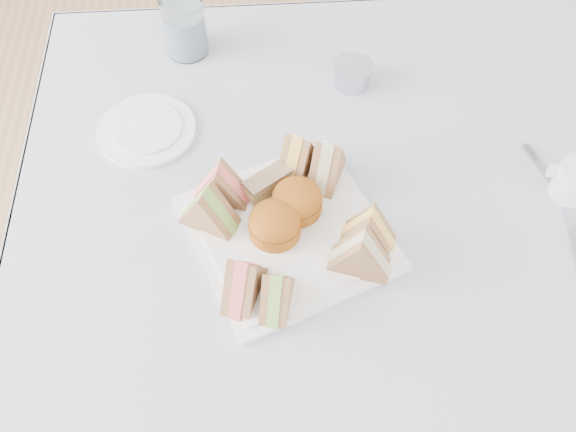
{
  "coord_description": "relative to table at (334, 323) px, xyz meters",
  "views": [
    {
      "loc": [
        -0.13,
        -0.54,
        1.54
      ],
      "look_at": [
        -0.09,
        -0.03,
        0.8
      ],
      "focal_mm": 40.0,
      "sensor_mm": 36.0,
      "label": 1
    }
  ],
  "objects": [
    {
      "name": "side_plate",
      "position": [
        -0.31,
        0.19,
        0.38
      ],
      "size": [
        0.2,
        0.2,
        0.01
      ],
      "primitive_type": "cylinder",
      "rotation": [
        0.0,
        0.0,
        -0.28
      ],
      "color": "white",
      "rests_on": "tablecloth"
    },
    {
      "name": "pastry_slice",
      "position": [
        -0.12,
        0.05,
        0.41
      ],
      "size": [
        0.08,
        0.07,
        0.03
      ],
      "primitive_type": "cube",
      "rotation": [
        0.0,
        0.0,
        0.6
      ],
      "color": "tan",
      "rests_on": "serving_plate"
    },
    {
      "name": "creamer_jug",
      "position": [
        0.34,
        0.02,
        0.4
      ],
      "size": [
        0.08,
        0.08,
        0.06
      ],
      "primitive_type": "cylinder",
      "rotation": [
        0.0,
        0.0,
        -0.35
      ],
      "color": "white",
      "rests_on": "tablecloth"
    },
    {
      "name": "floor",
      "position": [
        0.0,
        0.0,
        -0.37
      ],
      "size": [
        4.0,
        4.0,
        0.0
      ],
      "primitive_type": "plane",
      "color": "#9E7751",
      "rests_on": "ground"
    },
    {
      "name": "sandwich_fr_a",
      "position": [
        0.02,
        -0.05,
        0.42
      ],
      "size": [
        0.09,
        0.06,
        0.07
      ],
      "primitive_type": null,
      "rotation": [
        0.0,
        0.0,
        -0.39
      ],
      "color": "#946943",
      "rests_on": "serving_plate"
    },
    {
      "name": "sandwich_fl_b",
      "position": [
        -0.12,
        -0.14,
        0.42
      ],
      "size": [
        0.05,
        0.09,
        0.07
      ],
      "primitive_type": null,
      "rotation": [
        0.0,
        0.0,
        1.33
      ],
      "color": "#946943",
      "rests_on": "serving_plate"
    },
    {
      "name": "table",
      "position": [
        0.0,
        0.0,
        0.0
      ],
      "size": [
        0.9,
        0.9,
        0.74
      ],
      "primitive_type": "cube",
      "color": "brown",
      "rests_on": "floor"
    },
    {
      "name": "scone_right",
      "position": [
        -0.08,
        0.01,
        0.41
      ],
      "size": [
        0.11,
        0.11,
        0.05
      ],
      "primitive_type": "cylinder",
      "rotation": [
        0.0,
        0.0,
        0.84
      ],
      "color": "#9F4E15",
      "rests_on": "serving_plate"
    },
    {
      "name": "sandwich_fr_b",
      "position": [
        0.0,
        -0.09,
        0.43
      ],
      "size": [
        0.1,
        0.07,
        0.08
      ],
      "primitive_type": null,
      "rotation": [
        0.0,
        0.0,
        -0.33
      ],
      "color": "#946943",
      "rests_on": "serving_plate"
    },
    {
      "name": "sandwich_bl_b",
      "position": [
        -0.19,
        0.04,
        0.43
      ],
      "size": [
        0.09,
        0.06,
        0.08
      ],
      "primitive_type": null,
      "rotation": [
        0.0,
        0.0,
        2.9
      ],
      "color": "#946943",
      "rests_on": "serving_plate"
    },
    {
      "name": "tea_strainer",
      "position": [
        0.04,
        0.28,
        0.4
      ],
      "size": [
        0.08,
        0.08,
        0.04
      ],
      "primitive_type": "cylinder",
      "rotation": [
        0.0,
        0.0,
        0.09
      ],
      "color": "#B2B3CF",
      "rests_on": "tablecloth"
    },
    {
      "name": "sandwich_br_a",
      "position": [
        -0.03,
        0.07,
        0.43
      ],
      "size": [
        0.07,
        0.1,
        0.08
      ],
      "primitive_type": null,
      "rotation": [
        0.0,
        0.0,
        -1.97
      ],
      "color": "#946943",
      "rests_on": "serving_plate"
    },
    {
      "name": "water_glass",
      "position": [
        -0.25,
        0.39,
        0.43
      ],
      "size": [
        0.1,
        0.1,
        0.11
      ],
      "primitive_type": "cylinder",
      "rotation": [
        0.0,
        0.0,
        0.43
      ],
      "color": "white",
      "rests_on": "tablecloth"
    },
    {
      "name": "sandwich_br_b",
      "position": [
        -0.07,
        0.08,
        0.43
      ],
      "size": [
        0.08,
        0.1,
        0.08
      ],
      "primitive_type": null,
      "rotation": [
        0.0,
        0.0,
        -2.08
      ],
      "color": "#946943",
      "rests_on": "serving_plate"
    },
    {
      "name": "fork",
      "position": [
        0.33,
        0.0,
        0.38
      ],
      "size": [
        0.05,
        0.17,
        0.0
      ],
      "primitive_type": "cube",
      "rotation": [
        0.0,
        0.0,
        0.26
      ],
      "color": "#B2B3CF",
      "rests_on": "tablecloth"
    },
    {
      "name": "serving_plate",
      "position": [
        -0.09,
        -0.03,
        0.38
      ],
      "size": [
        0.34,
        0.34,
        0.01
      ],
      "primitive_type": "cube",
      "rotation": [
        0.0,
        0.0,
        0.39
      ],
      "color": "white",
      "rests_on": "tablecloth"
    },
    {
      "name": "tablecloth",
      "position": [
        0.0,
        0.0,
        0.37
      ],
      "size": [
        1.02,
        1.02,
        0.01
      ],
      "primitive_type": "cube",
      "color": "#B2B5C3",
      "rests_on": "table"
    },
    {
      "name": "knife",
      "position": [
        0.33,
        -0.04,
        0.38
      ],
      "size": [
        0.04,
        0.2,
        0.0
      ],
      "primitive_type": "cube",
      "rotation": [
        0.0,
        0.0,
        -0.13
      ],
      "color": "#B2B3CF",
      "rests_on": "tablecloth"
    },
    {
      "name": "sandwich_fl_a",
      "position": [
        -0.16,
        -0.12,
        0.43
      ],
      "size": [
        0.07,
        0.1,
        0.08
      ],
      "primitive_type": null,
      "rotation": [
        0.0,
        0.0,
        1.19
      ],
      "color": "#946943",
      "rests_on": "serving_plate"
    },
    {
      "name": "sandwich_bl_a",
      "position": [
        -0.21,
        -0.01,
        0.43
      ],
      "size": [
        0.1,
        0.08,
        0.08
      ],
      "primitive_type": null,
      "rotation": [
        0.0,
        0.0,
        2.64
      ],
      "color": "#946943",
      "rests_on": "serving_plate"
    },
    {
      "name": "scone_left",
      "position": [
        -0.11,
        -0.03,
        0.41
      ],
      "size": [
        0.1,
        0.1,
        0.05
      ],
      "primitive_type": "cylinder",
      "rotation": [
        0.0,
        0.0,
        0.41
      ],
      "color": "#9F4E15",
      "rests_on": "serving_plate"
    }
  ]
}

